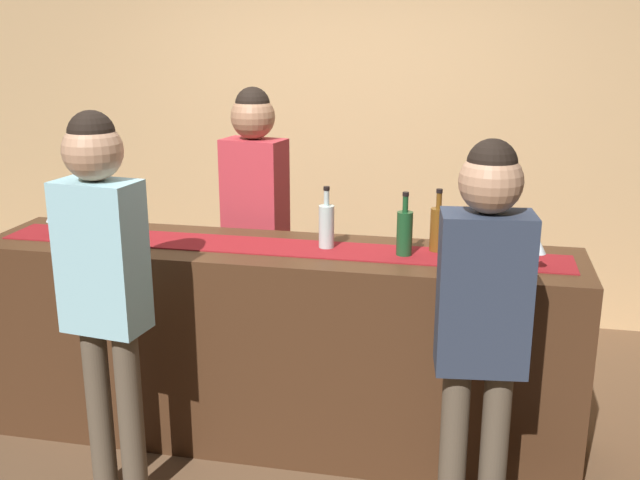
{
  "coord_description": "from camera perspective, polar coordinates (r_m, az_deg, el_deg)",
  "views": [
    {
      "loc": [
        0.92,
        -3.32,
        2.05
      ],
      "look_at": [
        0.22,
        0.0,
        1.07
      ],
      "focal_mm": 41.78,
      "sensor_mm": 36.0,
      "label": 1
    }
  ],
  "objects": [
    {
      "name": "wine_glass_far_end",
      "position": [
        3.98,
        -19.81,
        1.73
      ],
      "size": [
        0.07,
        0.07,
        0.14
      ],
      "color": "silver",
      "rests_on": "bar_counter"
    },
    {
      "name": "bar_counter",
      "position": [
        3.77,
        -3.25,
        -8.01
      ],
      "size": [
        2.91,
        0.6,
        1.02
      ],
      "primitive_type": "cube",
      "color": "#472B19",
      "rests_on": "ground"
    },
    {
      "name": "counter_runner_cloth",
      "position": [
        3.59,
        -3.38,
        -0.52
      ],
      "size": [
        2.77,
        0.28,
        0.01
      ],
      "primitive_type": "cube",
      "color": "maroon",
      "rests_on": "bar_counter"
    },
    {
      "name": "ground_plane",
      "position": [
        4.0,
        -3.13,
        -14.68
      ],
      "size": [
        10.0,
        10.0,
        0.0
      ],
      "primitive_type": "plane",
      "color": "brown"
    },
    {
      "name": "customer_sipping",
      "position": [
        2.87,
        12.36,
        -5.12
      ],
      "size": [
        0.36,
        0.24,
        1.67
      ],
      "rotation": [
        0.0,
        0.0,
        0.12
      ],
      "color": "brown",
      "rests_on": "ground"
    },
    {
      "name": "back_wall",
      "position": [
        5.33,
        1.99,
        9.65
      ],
      "size": [
        6.0,
        0.12,
        2.9
      ],
      "primitive_type": "cube",
      "color": "tan",
      "rests_on": "ground"
    },
    {
      "name": "wine_glass_mid_counter",
      "position": [
        3.89,
        -15.28,
        1.8
      ],
      "size": [
        0.07,
        0.07,
        0.14
      ],
      "color": "silver",
      "rests_on": "bar_counter"
    },
    {
      "name": "bartender",
      "position": [
        4.19,
        -5.0,
        2.65
      ],
      "size": [
        0.37,
        0.26,
        1.73
      ],
      "rotation": [
        0.0,
        0.0,
        2.95
      ],
      "color": "#26262B",
      "rests_on": "ground"
    },
    {
      "name": "customer_browsing",
      "position": [
        3.22,
        -16.3,
        -2.15
      ],
      "size": [
        0.36,
        0.24,
        1.73
      ],
      "rotation": [
        0.0,
        0.0,
        -0.13
      ],
      "color": "brown",
      "rests_on": "ground"
    },
    {
      "name": "wine_glass_near_customer",
      "position": [
        3.35,
        16.39,
        -0.55
      ],
      "size": [
        0.07,
        0.07,
        0.14
      ],
      "color": "silver",
      "rests_on": "bar_counter"
    },
    {
      "name": "wine_bottle_clear",
      "position": [
        3.54,
        0.5,
        1.12
      ],
      "size": [
        0.07,
        0.07,
        0.3
      ],
      "color": "#B2C6C1",
      "rests_on": "bar_counter"
    },
    {
      "name": "wine_bottle_green",
      "position": [
        3.44,
        6.49,
        0.59
      ],
      "size": [
        0.07,
        0.07,
        0.3
      ],
      "color": "#194723",
      "rests_on": "bar_counter"
    },
    {
      "name": "wine_bottle_amber",
      "position": [
        3.53,
        9.01,
        0.87
      ],
      "size": [
        0.07,
        0.07,
        0.3
      ],
      "color": "brown",
      "rests_on": "bar_counter"
    }
  ]
}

